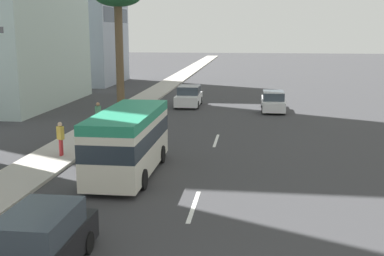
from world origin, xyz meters
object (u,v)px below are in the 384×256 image
Objects in this scene: car_lead at (38,246)px; car_second at (189,97)px; pedestrian_by_tree at (61,137)px; palm_tree at (118,5)px; pedestrian_near_lamp at (98,115)px; minibus_third at (129,140)px; car_fourth at (273,101)px.

car_lead is 28.57m from car_second.
palm_tree reaches higher than pedestrian_by_tree.
palm_tree reaches higher than pedestrian_near_lamp.
palm_tree is at bearing -35.00° from car_second.
car_lead is at bearing -169.86° from palm_tree.
car_second is at bearing 12.76° from pedestrian_near_lamp.
palm_tree reaches higher than minibus_third.
palm_tree is at bearing -163.15° from minibus_third.
pedestrian_by_tree is (-5.88, 0.01, -0.07)m from pedestrian_near_lamp.
pedestrian_by_tree reaches higher than car_fourth.
pedestrian_near_lamp is 1.06× the size of pedestrian_by_tree.
palm_tree is (-4.49, 11.08, 7.24)m from car_fourth.
palm_tree is at bearing 112.06° from car_fourth.
minibus_third is (9.03, -0.07, 0.77)m from car_lead.
car_second is at bearing 179.74° from car_lead.
pedestrian_by_tree is at bearing -118.33° from minibus_third.
minibus_third is 1.44× the size of car_fourth.
minibus_third is 8.99m from pedestrian_near_lamp.
minibus_third reaches higher than pedestrian_near_lamp.
car_second is 0.61× the size of minibus_third.
pedestrian_near_lamp is 5.88m from pedestrian_by_tree.
car_fourth is (27.10, -7.03, -0.06)m from car_lead.
car_lead is 9.06m from minibus_third.
car_lead is 11.86m from pedestrian_by_tree.
pedestrian_near_lamp reaches higher than car_fourth.
car_lead is 0.50× the size of palm_tree.
car_fourth is 2.65× the size of pedestrian_near_lamp.
minibus_third is at bearing -0.94° from pedestrian_by_tree.
minibus_third is at bearing -163.15° from palm_tree.
car_second is 10.23m from palm_tree.
car_lead is 24.06m from palm_tree.
palm_tree is (13.58, 4.11, 6.41)m from minibus_third.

